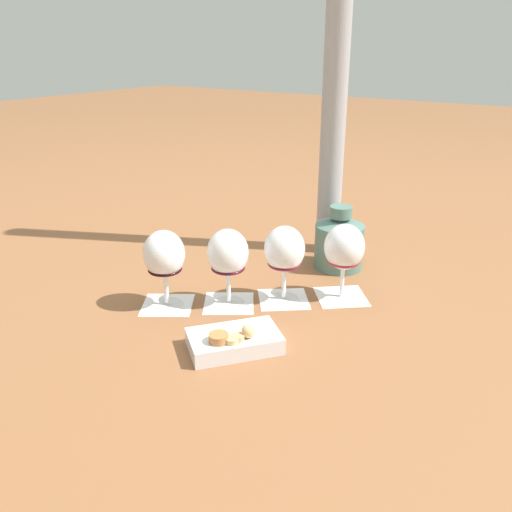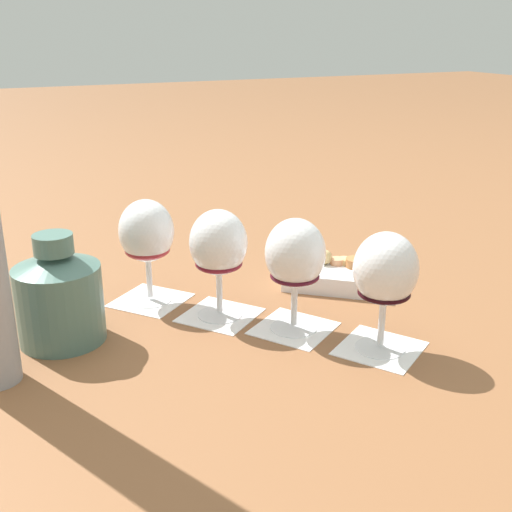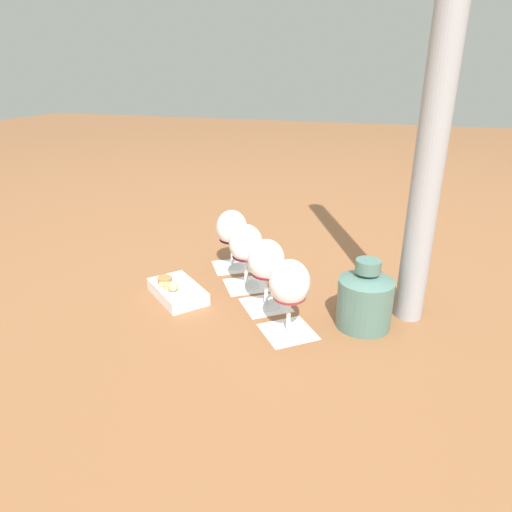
# 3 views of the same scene
# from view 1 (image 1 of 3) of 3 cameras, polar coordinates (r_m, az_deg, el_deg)

# --- Properties ---
(ground_plane) EXTENTS (8.00, 8.00, 0.00)m
(ground_plane) POSITION_cam_1_polar(r_m,az_deg,el_deg) (1.15, 0.08, -4.69)
(ground_plane) COLOR brown
(tasting_card_0) EXTENTS (0.14, 0.14, 0.00)m
(tasting_card_0) POSITION_cam_1_polar(r_m,az_deg,el_deg) (1.18, 8.95, -4.24)
(tasting_card_0) COLOR white
(tasting_card_0) RESTS_ON ground_plane
(tasting_card_1) EXTENTS (0.14, 0.14, 0.00)m
(tasting_card_1) POSITION_cam_1_polar(r_m,az_deg,el_deg) (1.16, 2.91, -4.55)
(tasting_card_1) COLOR white
(tasting_card_1) RESTS_ON ground_plane
(tasting_card_2) EXTENTS (0.14, 0.14, 0.00)m
(tasting_card_2) POSITION_cam_1_polar(r_m,az_deg,el_deg) (1.14, -2.87, -4.97)
(tasting_card_2) COLOR white
(tasting_card_2) RESTS_ON ground_plane
(tasting_card_3) EXTENTS (0.14, 0.14, 0.00)m
(tasting_card_3) POSITION_cam_1_polar(r_m,az_deg,el_deg) (1.15, -9.30, -5.09)
(tasting_card_3) COLOR white
(tasting_card_3) RESTS_ON ground_plane
(wine_glass_0) EXTENTS (0.08, 0.08, 0.16)m
(wine_glass_0) POSITION_cam_1_polar(r_m,az_deg,el_deg) (1.14, 9.26, 0.59)
(wine_glass_0) COLOR white
(wine_glass_0) RESTS_ON tasting_card_0
(wine_glass_1) EXTENTS (0.08, 0.08, 0.16)m
(wine_glass_1) POSITION_cam_1_polar(r_m,az_deg,el_deg) (1.11, 3.01, 0.38)
(wine_glass_1) COLOR white
(wine_glass_1) RESTS_ON tasting_card_1
(wine_glass_2) EXTENTS (0.08, 0.08, 0.16)m
(wine_glass_2) POSITION_cam_1_polar(r_m,az_deg,el_deg) (1.10, -2.98, 0.04)
(wine_glass_2) COLOR white
(wine_glass_2) RESTS_ON tasting_card_2
(wine_glass_3) EXTENTS (0.08, 0.08, 0.16)m
(wine_glass_3) POSITION_cam_1_polar(r_m,az_deg,el_deg) (1.10, -9.64, -0.11)
(wine_glass_3) COLOR white
(wine_glass_3) RESTS_ON tasting_card_3
(ceramic_vase) EXTENTS (0.12, 0.12, 0.15)m
(ceramic_vase) POSITION_cam_1_polar(r_m,az_deg,el_deg) (1.31, 8.75, 1.54)
(ceramic_vase) COLOR #4C7066
(ceramic_vase) RESTS_ON ground_plane
(snack_dish) EXTENTS (0.18, 0.19, 0.06)m
(snack_dish) POSITION_cam_1_polar(r_m,az_deg,el_deg) (0.98, -2.31, -8.90)
(snack_dish) COLOR silver
(snack_dish) RESTS_ON ground_plane
(umbrella_pole) EXTENTS (0.06, 0.06, 1.07)m
(umbrella_pole) POSITION_cam_1_polar(r_m,az_deg,el_deg) (1.34, 8.66, 22.56)
(umbrella_pole) COLOR #99999E
(umbrella_pole) RESTS_ON ground_plane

